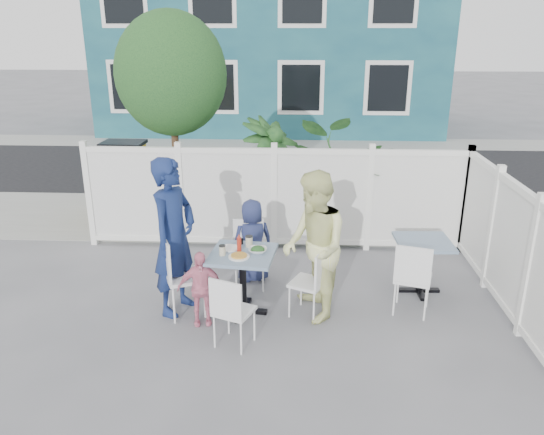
{
  "coord_description": "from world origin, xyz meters",
  "views": [
    {
      "loc": [
        0.46,
        -5.37,
        3.28
      ],
      "look_at": [
        0.15,
        0.75,
        1.09
      ],
      "focal_mm": 35.0,
      "sensor_mm": 36.0,
      "label": 1
    }
  ],
  "objects_px": {
    "utility_cabinet": "(126,179)",
    "woman": "(314,247)",
    "spare_table": "(423,252)",
    "chair_left": "(177,270)",
    "chair_right": "(314,278)",
    "toddler": "(200,288)",
    "boy": "(252,241)",
    "main_table": "(243,266)",
    "chair_near": "(231,307)",
    "man": "(174,237)",
    "chair_back": "(249,248)"
  },
  "relations": [
    {
      "from": "chair_near",
      "to": "woman",
      "type": "relative_size",
      "value": 0.47
    },
    {
      "from": "utility_cabinet",
      "to": "spare_table",
      "type": "bearing_deg",
      "value": -29.54
    },
    {
      "from": "utility_cabinet",
      "to": "chair_right",
      "type": "relative_size",
      "value": 1.49
    },
    {
      "from": "chair_right",
      "to": "man",
      "type": "height_order",
      "value": "man"
    },
    {
      "from": "utility_cabinet",
      "to": "man",
      "type": "height_order",
      "value": "man"
    },
    {
      "from": "chair_left",
      "to": "chair_right",
      "type": "xyz_separation_m",
      "value": [
        1.62,
        0.04,
        -0.08
      ]
    },
    {
      "from": "spare_table",
      "to": "main_table",
      "type": "bearing_deg",
      "value": -164.03
    },
    {
      "from": "spare_table",
      "to": "woman",
      "type": "height_order",
      "value": "woman"
    },
    {
      "from": "spare_table",
      "to": "chair_left",
      "type": "xyz_separation_m",
      "value": [
        -3.03,
        -0.74,
        0.02
      ]
    },
    {
      "from": "chair_near",
      "to": "boy",
      "type": "bearing_deg",
      "value": 109.16
    },
    {
      "from": "chair_near",
      "to": "chair_left",
      "type": "bearing_deg",
      "value": 158.8
    },
    {
      "from": "woman",
      "to": "boy",
      "type": "xyz_separation_m",
      "value": [
        -0.8,
        0.93,
        -0.32
      ]
    },
    {
      "from": "utility_cabinet",
      "to": "chair_near",
      "type": "xyz_separation_m",
      "value": [
        2.5,
        -4.42,
        -0.15
      ]
    },
    {
      "from": "chair_back",
      "to": "chair_near",
      "type": "xyz_separation_m",
      "value": [
        -0.05,
        -1.53,
        -0.04
      ]
    },
    {
      "from": "utility_cabinet",
      "to": "toddler",
      "type": "xyz_separation_m",
      "value": [
        2.08,
        -3.93,
        -0.19
      ]
    },
    {
      "from": "chair_left",
      "to": "chair_right",
      "type": "height_order",
      "value": "chair_left"
    },
    {
      "from": "utility_cabinet",
      "to": "woman",
      "type": "bearing_deg",
      "value": -44.96
    },
    {
      "from": "main_table",
      "to": "spare_table",
      "type": "distance_m",
      "value": 2.35
    },
    {
      "from": "main_table",
      "to": "chair_back",
      "type": "height_order",
      "value": "chair_back"
    },
    {
      "from": "chair_left",
      "to": "man",
      "type": "distance_m",
      "value": 0.4
    },
    {
      "from": "chair_right",
      "to": "chair_back",
      "type": "xyz_separation_m",
      "value": [
        -0.84,
        0.8,
        0.02
      ]
    },
    {
      "from": "chair_left",
      "to": "chair_near",
      "type": "xyz_separation_m",
      "value": [
        0.72,
        -0.68,
        -0.09
      ]
    },
    {
      "from": "chair_near",
      "to": "chair_back",
      "type": "bearing_deg",
      "value": 110.27
    },
    {
      "from": "main_table",
      "to": "spare_table",
      "type": "height_order",
      "value": "main_table"
    },
    {
      "from": "chair_right",
      "to": "boy",
      "type": "distance_m",
      "value": 1.24
    },
    {
      "from": "chair_left",
      "to": "spare_table",
      "type": "bearing_deg",
      "value": 79.81
    },
    {
      "from": "chair_right",
      "to": "woman",
      "type": "bearing_deg",
      "value": 51.53
    },
    {
      "from": "spare_table",
      "to": "woman",
      "type": "distance_m",
      "value": 1.61
    },
    {
      "from": "utility_cabinet",
      "to": "woman",
      "type": "xyz_separation_m",
      "value": [
        3.39,
        -3.68,
        0.25
      ]
    },
    {
      "from": "chair_near",
      "to": "chair_right",
      "type": "bearing_deg",
      "value": 61.3
    },
    {
      "from": "spare_table",
      "to": "woman",
      "type": "relative_size",
      "value": 0.41
    },
    {
      "from": "utility_cabinet",
      "to": "man",
      "type": "distance_m",
      "value": 4.03
    },
    {
      "from": "boy",
      "to": "toddler",
      "type": "height_order",
      "value": "boy"
    },
    {
      "from": "utility_cabinet",
      "to": "chair_back",
      "type": "relative_size",
      "value": 1.43
    },
    {
      "from": "main_table",
      "to": "chair_near",
      "type": "relative_size",
      "value": 0.98
    },
    {
      "from": "chair_near",
      "to": "woman",
      "type": "distance_m",
      "value": 1.23
    },
    {
      "from": "spare_table",
      "to": "boy",
      "type": "xyz_separation_m",
      "value": [
        -2.22,
        0.24,
        0.01
      ]
    },
    {
      "from": "utility_cabinet",
      "to": "boy",
      "type": "distance_m",
      "value": 3.78
    },
    {
      "from": "utility_cabinet",
      "to": "toddler",
      "type": "height_order",
      "value": "utility_cabinet"
    },
    {
      "from": "main_table",
      "to": "chair_right",
      "type": "distance_m",
      "value": 0.85
    },
    {
      "from": "chair_back",
      "to": "man",
      "type": "relative_size",
      "value": 0.47
    },
    {
      "from": "spare_table",
      "to": "boy",
      "type": "distance_m",
      "value": 2.24
    },
    {
      "from": "chair_near",
      "to": "woman",
      "type": "height_order",
      "value": "woman"
    },
    {
      "from": "man",
      "to": "chair_right",
      "type": "bearing_deg",
      "value": -71.4
    },
    {
      "from": "woman",
      "to": "toddler",
      "type": "bearing_deg",
      "value": -92.43
    },
    {
      "from": "chair_left",
      "to": "chair_right",
      "type": "distance_m",
      "value": 1.62
    },
    {
      "from": "chair_back",
      "to": "toddler",
      "type": "xyz_separation_m",
      "value": [
        -0.47,
        -1.04,
        -0.07
      ]
    },
    {
      "from": "chair_right",
      "to": "toddler",
      "type": "bearing_deg",
      "value": 125.04
    },
    {
      "from": "chair_left",
      "to": "toddler",
      "type": "relative_size",
      "value": 1.1
    },
    {
      "from": "chair_near",
      "to": "boy",
      "type": "xyz_separation_m",
      "value": [
        0.09,
        1.66,
        0.09
      ]
    }
  ]
}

